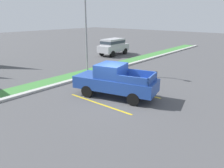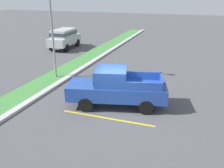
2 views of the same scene
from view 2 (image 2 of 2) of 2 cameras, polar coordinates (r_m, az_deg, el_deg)
The scene contains 8 objects.
ground_plane at distance 12.96m, azimuth 1.49°, elevation -6.09°, with size 120.00×120.00×0.00m, color #4C4C4F.
parking_line_near at distance 12.17m, azimuth -1.21°, elevation -7.96°, with size 0.12×4.80×0.01m, color yellow.
parking_line_far at distance 14.82m, azimuth 3.02°, elevation -2.52°, with size 0.12×4.80×0.01m, color yellow.
curb_strip at distance 15.09m, azimuth -16.89°, elevation -2.71°, with size 56.00×0.40×0.15m, color #B2B2AD.
grass_median at distance 15.75m, azimuth -20.12°, elevation -2.28°, with size 56.00×1.80×0.06m, color #42843D.
pickup_truck_main at distance 13.06m, azimuth 0.93°, elevation -0.87°, with size 3.11×5.52×2.10m.
suv_distant at distance 27.32m, azimuth -11.05°, elevation 10.65°, with size 4.70×2.16×2.10m.
street_light at distance 17.30m, azimuth -13.55°, elevation 14.50°, with size 0.24×1.49×7.16m.
Camera 2 is at (-11.01, -3.54, 5.85)m, focal length 39.24 mm.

